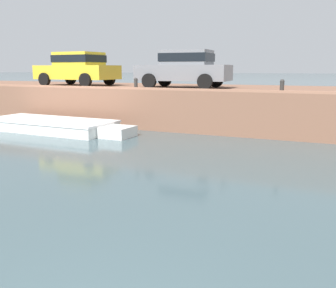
# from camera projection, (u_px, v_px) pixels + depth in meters

# --- Properties ---
(ground_plane) EXTENTS (400.00, 400.00, 0.00)m
(ground_plane) POSITION_uv_depth(u_px,v_px,m) (230.00, 188.00, 7.55)
(ground_plane) COLOR #3D5156
(far_quay_wall) EXTENTS (60.00, 6.00, 1.58)m
(far_quay_wall) POSITION_uv_depth(u_px,v_px,m) (284.00, 108.00, 15.23)
(far_quay_wall) COLOR brown
(far_quay_wall) RESTS_ON ground
(far_wall_coping) EXTENTS (60.00, 0.24, 0.08)m
(far_wall_coping) POSITION_uv_depth(u_px,v_px,m) (275.00, 92.00, 12.48)
(far_wall_coping) COLOR #9F6C52
(far_wall_coping) RESTS_ON far_quay_wall
(boat_moored_west_white) EXTENTS (6.25, 2.22, 0.45)m
(boat_moored_west_white) POSITION_uv_depth(u_px,v_px,m) (55.00, 126.00, 14.34)
(boat_moored_west_white) COLOR white
(boat_moored_west_white) RESTS_ON ground
(car_leftmost_yellow) EXTENTS (3.92, 2.13, 1.54)m
(car_leftmost_yellow) POSITION_uv_depth(u_px,v_px,m) (78.00, 67.00, 17.61)
(car_leftmost_yellow) COLOR yellow
(car_leftmost_yellow) RESTS_ON far_quay_wall
(car_left_inner_grey) EXTENTS (3.88, 1.98, 1.54)m
(car_left_inner_grey) POSITION_uv_depth(u_px,v_px,m) (185.00, 67.00, 15.51)
(car_left_inner_grey) COLOR slate
(car_left_inner_grey) RESTS_ON far_quay_wall
(mooring_bollard_west) EXTENTS (0.15, 0.15, 0.45)m
(mooring_bollard_west) POSITION_uv_depth(u_px,v_px,m) (136.00, 83.00, 14.64)
(mooring_bollard_west) COLOR #2D2B28
(mooring_bollard_west) RESTS_ON far_quay_wall
(mooring_bollard_mid) EXTENTS (0.15, 0.15, 0.45)m
(mooring_bollard_mid) POSITION_uv_depth(u_px,v_px,m) (282.00, 85.00, 12.48)
(mooring_bollard_mid) COLOR #2D2B28
(mooring_bollard_mid) RESTS_ON far_quay_wall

